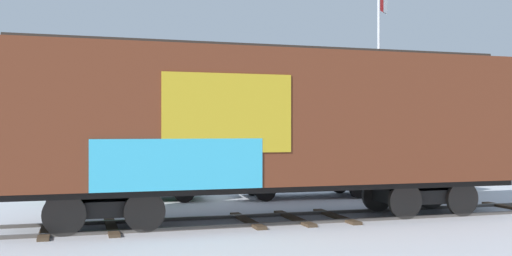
{
  "coord_description": "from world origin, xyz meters",
  "views": [
    {
      "loc": [
        -3.02,
        -14.08,
        2.28
      ],
      "look_at": [
        1.08,
        1.22,
        2.32
      ],
      "focal_mm": 41.33,
      "sensor_mm": 36.0,
      "label": 1
    }
  ],
  "objects": [
    {
      "name": "parked_car_tan",
      "position": [
        8.01,
        5.17,
        0.79
      ],
      "size": [
        4.7,
        2.48,
        1.6
      ],
      "color": "#9E8966",
      "rests_on": "ground_plane"
    },
    {
      "name": "freight_car",
      "position": [
        1.22,
        -0.0,
        2.48
      ],
      "size": [
        13.33,
        3.31,
        4.39
      ],
      "color": "#5B2B19",
      "rests_on": "ground_plane"
    },
    {
      "name": "hillside",
      "position": [
        -0.04,
        77.35,
        4.03
      ],
      "size": [
        147.99,
        40.26,
        12.83
      ],
      "color": "silver",
      "rests_on": "ground_plane"
    },
    {
      "name": "track",
      "position": [
        1.84,
        0.02,
        0.04
      ],
      "size": [
        60.02,
        3.64,
        0.08
      ],
      "color": "#4C4742",
      "rests_on": "ground_plane"
    },
    {
      "name": "flagpole",
      "position": [
        8.93,
        9.46,
        5.15
      ],
      "size": [
        0.93,
        0.94,
        8.46
      ],
      "color": "silver",
      "rests_on": "ground_plane"
    },
    {
      "name": "ground_plane",
      "position": [
        0.0,
        0.0,
        0.0
      ],
      "size": [
        260.0,
        260.0,
        0.0
      ],
      "primitive_type": "plane",
      "color": "#B2B5BC"
    },
    {
      "name": "parked_car_white",
      "position": [
        3.65,
        4.71,
        0.84
      ],
      "size": [
        4.75,
        2.03,
        1.64
      ],
      "color": "silver",
      "rests_on": "ground_plane"
    },
    {
      "name": "parked_car_green",
      "position": [
        -2.0,
        5.28,
        0.86
      ],
      "size": [
        4.89,
        2.35,
        1.75
      ],
      "color": "#1E5933",
      "rests_on": "ground_plane"
    }
  ]
}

